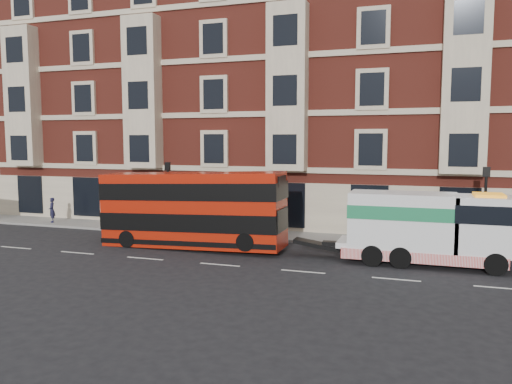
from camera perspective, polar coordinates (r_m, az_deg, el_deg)
ground at (r=23.74m, az=-4.16°, el=-8.29°), size 120.00×120.00×0.00m
sidewalk at (r=30.63m, az=1.21°, el=-4.92°), size 90.00×3.00×0.15m
victorian_terrace at (r=37.46m, az=5.43°, el=12.35°), size 45.00×12.00×20.40m
lamp_post_west at (r=31.37m, az=-10.03°, el=0.05°), size 0.35×0.15×4.35m
lamp_post_east at (r=27.84m, az=24.71°, el=-1.12°), size 0.35×0.15×4.35m
double_decker_bus at (r=27.17m, az=-7.31°, el=-1.87°), size 10.12×2.32×4.09m
tow_truck at (r=24.61m, az=18.99°, el=-3.84°), size 8.10×2.39×3.37m
pedestrian at (r=37.50m, az=-22.29°, el=-1.93°), size 0.74×0.73×1.73m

